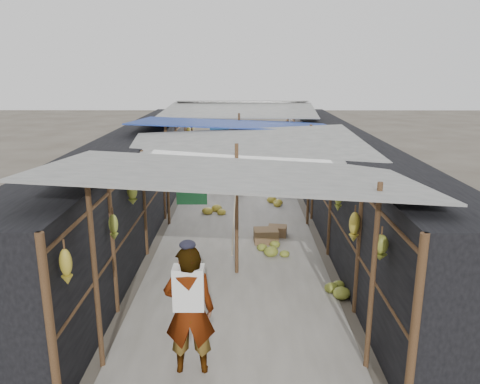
{
  "coord_description": "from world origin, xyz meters",
  "views": [
    {
      "loc": [
        0.11,
        -5.56,
        3.95
      ],
      "look_at": [
        0.06,
        4.6,
        1.25
      ],
      "focal_mm": 35.0,
      "sensor_mm": 36.0,
      "label": 1
    }
  ],
  "objects_px": {
    "crate_near": "(277,231)",
    "vendor_seated": "(285,180)",
    "black_basin": "(282,190)",
    "shopper_blue": "(240,173)",
    "vendor_elderly": "(190,311)"
  },
  "relations": [
    {
      "from": "crate_near",
      "to": "vendor_seated",
      "type": "height_order",
      "value": "vendor_seated"
    },
    {
      "from": "black_basin",
      "to": "shopper_blue",
      "type": "xyz_separation_m",
      "value": [
        -1.37,
        -0.3,
        0.63
      ]
    },
    {
      "from": "vendor_elderly",
      "to": "shopper_blue",
      "type": "relative_size",
      "value": 1.25
    },
    {
      "from": "crate_near",
      "to": "vendor_seated",
      "type": "relative_size",
      "value": 0.45
    },
    {
      "from": "shopper_blue",
      "to": "vendor_seated",
      "type": "relative_size",
      "value": 1.46
    },
    {
      "from": "black_basin",
      "to": "vendor_elderly",
      "type": "xyz_separation_m",
      "value": [
        -1.97,
        -9.29,
        0.81
      ]
    },
    {
      "from": "crate_near",
      "to": "black_basin",
      "type": "relative_size",
      "value": 0.73
    },
    {
      "from": "vendor_seated",
      "to": "crate_near",
      "type": "bearing_deg",
      "value": -34.82
    },
    {
      "from": "black_basin",
      "to": "crate_near",
      "type": "bearing_deg",
      "value": -96.18
    },
    {
      "from": "vendor_elderly",
      "to": "shopper_blue",
      "type": "height_order",
      "value": "vendor_elderly"
    },
    {
      "from": "crate_near",
      "to": "shopper_blue",
      "type": "xyz_separation_m",
      "value": [
        -0.93,
        3.78,
        0.59
      ]
    },
    {
      "from": "shopper_blue",
      "to": "vendor_elderly",
      "type": "bearing_deg",
      "value": -87.54
    },
    {
      "from": "black_basin",
      "to": "vendor_seated",
      "type": "height_order",
      "value": "vendor_seated"
    },
    {
      "from": "crate_near",
      "to": "shopper_blue",
      "type": "distance_m",
      "value": 3.93
    },
    {
      "from": "crate_near",
      "to": "black_basin",
      "type": "xyz_separation_m",
      "value": [
        0.44,
        4.08,
        -0.04
      ]
    }
  ]
}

